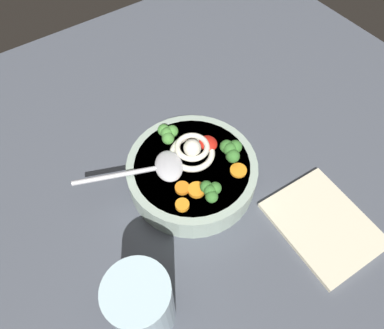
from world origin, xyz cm
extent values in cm
cube|color=#474C56|center=(0.00, 0.00, 1.27)|extent=(109.02, 109.02, 2.54)
cylinder|color=#9EB2A3|center=(2.29, 3.40, 4.93)|extent=(21.27, 21.27, 4.77)
cylinder|color=gold|center=(2.29, 3.40, 5.12)|extent=(18.72, 18.72, 4.39)
torus|color=silver|center=(3.87, 2.26, 7.83)|extent=(7.41, 7.41, 1.02)
torus|color=silver|center=(4.35, 1.94, 8.64)|extent=(7.94, 7.94, 0.92)
sphere|color=silver|center=(3.87, 2.26, 9.15)|extent=(2.88, 2.88, 2.88)
ellipsoid|color=#B7B7BC|center=(3.70, 6.84, 8.11)|extent=(7.22, 6.35, 1.60)
cylinder|color=#B7B7BC|center=(6.55, 13.78, 8.11)|extent=(6.43, 14.18, 0.80)
ellipsoid|color=red|center=(3.84, -0.89, 8.06)|extent=(3.30, 2.97, 1.49)
cylinder|color=#7A9E60|center=(8.51, 4.07, 7.87)|extent=(1.03, 1.03, 1.11)
sphere|color=#478938|center=(8.51, 4.07, 9.43)|extent=(2.03, 2.03, 2.03)
sphere|color=#478938|center=(9.52, 4.07, 9.25)|extent=(2.03, 2.03, 2.03)
sphere|color=#478938|center=(7.58, 4.44, 9.34)|extent=(2.03, 2.03, 2.03)
sphere|color=#478938|center=(8.51, 3.06, 9.29)|extent=(2.03, 2.03, 2.03)
cylinder|color=#7A9E60|center=(-0.25, -2.29, 7.91)|extent=(1.11, 1.11, 1.19)
sphere|color=#38752D|center=(-0.25, -2.29, 9.60)|extent=(2.18, 2.18, 2.18)
sphere|color=#38752D|center=(0.84, -2.29, 9.40)|extent=(2.18, 2.18, 2.18)
sphere|color=#38752D|center=(-1.24, -1.89, 9.50)|extent=(2.18, 2.18, 2.18)
sphere|color=#38752D|center=(-0.25, -3.38, 9.44)|extent=(2.18, 2.18, 2.18)
cylinder|color=#7A9E60|center=(-4.15, 4.64, 7.83)|extent=(0.97, 0.97, 1.04)
sphere|color=#38752D|center=(-4.15, 4.64, 9.30)|extent=(1.90, 1.90, 1.90)
sphere|color=#38752D|center=(-3.20, 4.64, 9.13)|extent=(1.90, 1.90, 1.90)
sphere|color=#38752D|center=(-5.01, 4.99, 9.21)|extent=(1.90, 1.90, 1.90)
sphere|color=#38752D|center=(-4.15, 3.69, 9.16)|extent=(1.90, 1.90, 1.90)
cylinder|color=orange|center=(-2.13, 5.62, 7.67)|extent=(2.65, 2.65, 0.71)
cylinder|color=orange|center=(-2.94, -1.89, 7.53)|extent=(2.66, 2.66, 0.43)
cylinder|color=orange|center=(-3.05, 8.85, 7.69)|extent=(2.11, 2.11, 0.76)
cylinder|color=orange|center=(-0.61, 7.22, 7.64)|extent=(2.25, 2.25, 0.66)
cylinder|color=silver|center=(-11.94, 20.82, 8.57)|extent=(7.99, 7.99, 12.06)
cube|color=beige|center=(-16.34, -8.79, 2.94)|extent=(16.89, 13.82, 0.80)
camera|label=1|loc=(-23.96, 21.61, 54.15)|focal=33.11mm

